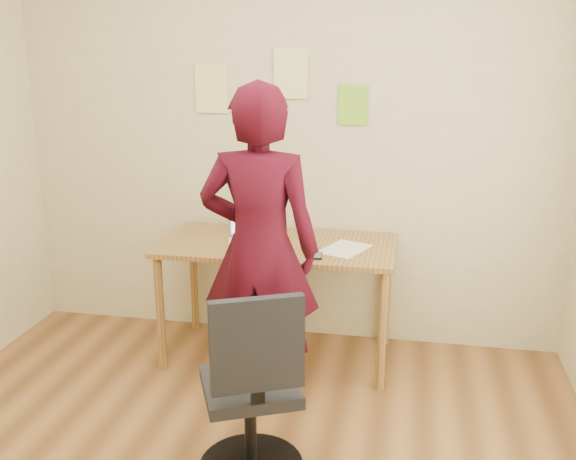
% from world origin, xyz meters
% --- Properties ---
extents(room, '(3.58, 3.58, 2.78)m').
position_xyz_m(room, '(0.00, 0.00, 1.35)').
color(room, brown).
rests_on(room, ground).
extents(desk, '(1.40, 0.70, 0.74)m').
position_xyz_m(desk, '(0.02, 1.38, 0.65)').
color(desk, olive).
rests_on(desk, ground).
extents(laptop, '(0.36, 0.34, 0.21)m').
position_xyz_m(laptop, '(-0.14, 1.39, 0.79)').
color(laptop, '#B0B0B7').
rests_on(laptop, desk).
extents(paper_sheet, '(0.32, 0.37, 0.00)m').
position_xyz_m(paper_sheet, '(0.42, 1.34, 0.74)').
color(paper_sheet, white).
rests_on(paper_sheet, desk).
extents(phone, '(0.08, 0.13, 0.01)m').
position_xyz_m(phone, '(0.28, 1.17, 0.74)').
color(phone, black).
rests_on(phone, desk).
extents(wall_note_left, '(0.21, 0.00, 0.30)m').
position_xyz_m(wall_note_left, '(-0.48, 1.74, 1.62)').
color(wall_note_left, '#F5ED92').
rests_on(wall_note_left, room).
extents(wall_note_mid, '(0.21, 0.00, 0.30)m').
position_xyz_m(wall_note_mid, '(0.02, 1.74, 1.71)').
color(wall_note_mid, '#F5ED92').
rests_on(wall_note_mid, room).
extents(wall_note_right, '(0.18, 0.00, 0.24)m').
position_xyz_m(wall_note_right, '(0.41, 1.74, 1.53)').
color(wall_note_right, '#84C92D').
rests_on(wall_note_right, room).
extents(office_chair, '(0.54, 0.55, 0.92)m').
position_xyz_m(office_chair, '(0.15, 0.19, 0.39)').
color(office_chair, black).
rests_on(office_chair, ground).
extents(person, '(0.64, 0.43, 1.72)m').
position_xyz_m(person, '(0.03, 0.86, 0.86)').
color(person, '#3C0815').
rests_on(person, ground).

